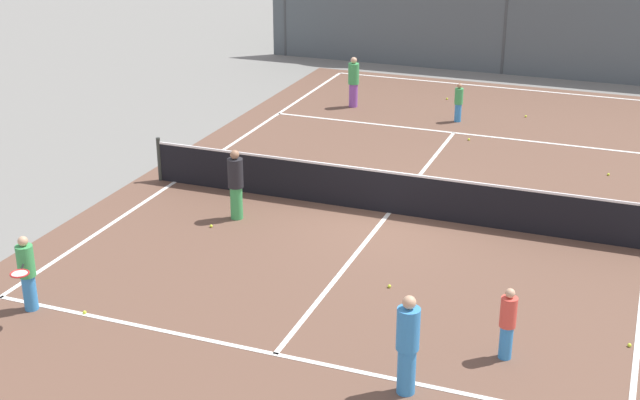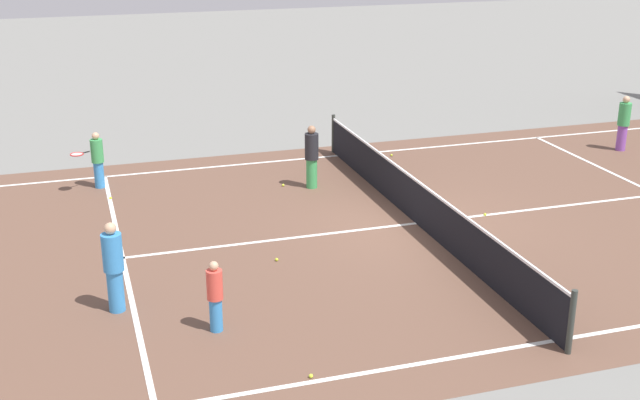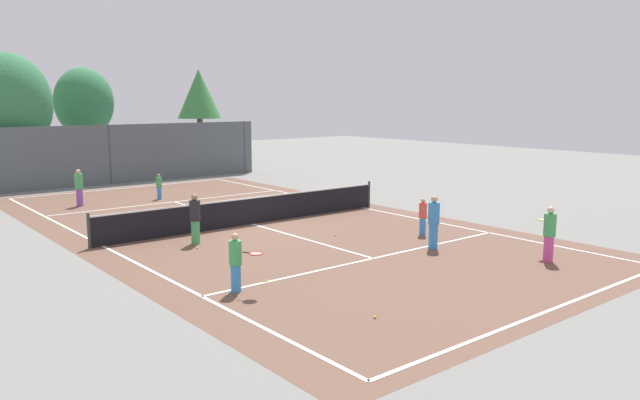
{
  "view_description": "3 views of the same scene",
  "coord_description": "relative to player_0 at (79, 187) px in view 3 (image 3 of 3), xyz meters",
  "views": [
    {
      "loc": [
        5.14,
        -17.76,
        7.71
      ],
      "look_at": [
        -0.83,
        -2.2,
        1.02
      ],
      "focal_mm": 49.78,
      "sensor_mm": 36.0,
      "label": 1
    },
    {
      "loc": [
        15.62,
        -7.15,
        6.66
      ],
      "look_at": [
        0.27,
        -2.34,
        0.9
      ],
      "focal_mm": 46.26,
      "sensor_mm": 36.0,
      "label": 2
    },
    {
      "loc": [
        -12.0,
        -18.76,
        4.51
      ],
      "look_at": [
        0.86,
        -2.91,
        1.18
      ],
      "focal_mm": 34.53,
      "sensor_mm": 36.0,
      "label": 3
    }
  ],
  "objects": [
    {
      "name": "ground_plane",
      "position": [
        3.61,
        -7.97,
        -0.81
      ],
      "size": [
        80.0,
        80.0,
        0.0
      ],
      "primitive_type": "plane",
      "color": "slate"
    },
    {
      "name": "court_surface",
      "position": [
        3.61,
        -7.97,
        -0.81
      ],
      "size": [
        13.0,
        25.0,
        0.01
      ],
      "color": "brown",
      "rests_on": "ground_plane"
    },
    {
      "name": "tennis_net",
      "position": [
        3.61,
        -7.97,
        -0.3
      ],
      "size": [
        11.9,
        0.1,
        1.1
      ],
      "color": "#333833",
      "rests_on": "ground_plane"
    },
    {
      "name": "perimeter_fence",
      "position": [
        3.61,
        6.03,
        0.79
      ],
      "size": [
        18.0,
        0.12,
        3.2
      ],
      "color": "#515B60",
      "rests_on": "ground_plane"
    },
    {
      "name": "tree_0",
      "position": [
        11.18,
        9.99,
        4.04
      ],
      "size": [
        2.86,
        2.86,
        6.5
      ],
      "color": "brown",
      "rests_on": "ground_plane"
    },
    {
      "name": "tree_1",
      "position": [
        4.36,
        11.94,
        3.55
      ],
      "size": [
        3.5,
        3.68,
        6.48
      ],
      "color": "brown",
      "rests_on": "ground_plane"
    },
    {
      "name": "tree_2",
      "position": [
        -0.63,
        8.61,
        3.49
      ],
      "size": [
        4.36,
        4.41,
        6.94
      ],
      "color": "brown",
      "rests_on": "ground_plane"
    },
    {
      "name": "player_0",
      "position": [
        0.0,
        0.0,
        0.0
      ],
      "size": [
        0.34,
        0.34,
        1.59
      ],
      "color": "purple",
      "rests_on": "ground_plane"
    },
    {
      "name": "player_1",
      "position": [
        0.54,
        -9.48,
        0.0
      ],
      "size": [
        0.34,
        0.34,
        1.6
      ],
      "color": "#3FA559",
      "rests_on": "ground_plane"
    },
    {
      "name": "player_2",
      "position": [
        7.11,
        -13.13,
        -0.17
      ],
      "size": [
        0.27,
        0.27,
        1.25
      ],
      "color": "#388CD8",
      "rests_on": "ground_plane"
    },
    {
      "name": "player_3",
      "position": [
        7.22,
        -17.7,
        0.0
      ],
      "size": [
        0.78,
        0.83,
        1.58
      ],
      "color": "#D14799",
      "rests_on": "ground_plane"
    },
    {
      "name": "player_4",
      "position": [
        -1.05,
        -14.55,
        -0.08
      ],
      "size": [
        0.64,
        0.86,
        1.42
      ],
      "color": "#388CD8",
      "rests_on": "ground_plane"
    },
    {
      "name": "player_5",
      "position": [
        3.45,
        -0.41,
        -0.22
      ],
      "size": [
        0.25,
        0.25,
        1.17
      ],
      "color": "#388CD8",
      "rests_on": "ground_plane"
    },
    {
      "name": "player_6",
      "position": [
        5.89,
        -14.64,
        0.03
      ],
      "size": [
        0.35,
        0.35,
        1.64
      ],
      "color": "#388CD8",
      "rests_on": "ground_plane"
    },
    {
      "name": "tennis_ball_0",
      "position": [
        3.63,
        -6.29,
        -0.78
      ],
      "size": [
        0.07,
        0.07,
        0.07
      ],
      "primitive_type": "sphere",
      "color": "#CCE533",
      "rests_on": "ground_plane"
    },
    {
      "name": "tennis_ball_1",
      "position": [
        0.24,
        -10.14,
        -0.78
      ],
      "size": [
        0.07,
        0.07,
        0.07
      ],
      "primitive_type": "sphere",
      "color": "#CCE533",
      "rests_on": "ground_plane"
    },
    {
      "name": "tennis_ball_2",
      "position": [
        0.22,
        -17.94,
        -0.78
      ],
      "size": [
        0.07,
        0.07,
        0.07
      ],
      "primitive_type": "sphere",
      "color": "#CCE533",
      "rests_on": "ground_plane"
    },
    {
      "name": "tennis_ball_3",
      "position": [
        8.98,
        -12.05,
        -0.78
      ],
      "size": [
        0.07,
        0.07,
        0.07
      ],
      "primitive_type": "sphere",
      "color": "#CCE533",
      "rests_on": "ground_plane"
    },
    {
      "name": "tennis_ball_4",
      "position": [
        8.04,
        -3.67,
        -0.78
      ],
      "size": [
        0.07,
        0.07,
        0.07
      ],
      "primitive_type": "sphere",
      "color": "#CCE533",
      "rests_on": "ground_plane"
    },
    {
      "name": "tennis_ball_5",
      "position": [
        4.66,
        -11.46,
        -0.78
      ],
      "size": [
        0.07,
        0.07,
        0.07
      ],
      "primitive_type": "sphere",
      "color": "#CCE533",
      "rests_on": "ground_plane"
    },
    {
      "name": "tennis_ball_6",
      "position": [
        -0.08,
        -14.35,
        -0.78
      ],
      "size": [
        0.07,
        0.07,
        0.07
      ],
      "primitive_type": "sphere",
      "color": "#CCE533",
      "rests_on": "ground_plane"
    },
    {
      "name": "tennis_ball_7",
      "position": [
        5.3,
        0.76,
        -0.78
      ],
      "size": [
        0.07,
        0.07,
        0.07
      ],
      "primitive_type": "sphere",
      "color": "#CCE533",
      "rests_on": "ground_plane"
    },
    {
      "name": "tennis_ball_8",
      "position": [
        2.58,
        1.87,
        -0.78
      ],
      "size": [
        0.07,
        0.07,
        0.07
      ],
      "primitive_type": "sphere",
      "color": "#CCE533",
      "rests_on": "ground_plane"
    },
    {
      "name": "tennis_ball_9",
      "position": [
        -1.4,
        -6.54,
        -0.78
      ],
      "size": [
        0.07,
        0.07,
        0.07
      ],
      "primitive_type": "sphere",
      "color": "#CCE533",
      "rests_on": "ground_plane"
    },
    {
      "name": "tennis_ball_10",
      "position": [
        4.16,
        -2.12,
        -0.78
      ],
      "size": [
        0.07,
        0.07,
        0.07
      ],
      "primitive_type": "sphere",
      "color": "#CCE533",
      "rests_on": "ground_plane"
    }
  ]
}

